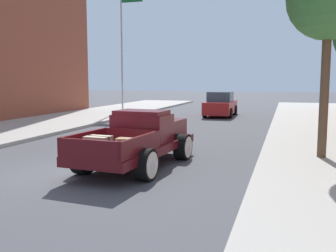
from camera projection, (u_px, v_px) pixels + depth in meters
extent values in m
plane|color=#47474C|center=(74.00, 174.00, 10.01)|extent=(140.00, 140.00, 0.00)
cube|color=#510F14|center=(137.00, 148.00, 10.91)|extent=(2.16, 5.03, 0.24)
cube|color=#510F14|center=(142.00, 128.00, 11.17)|extent=(1.65, 1.23, 0.80)
cube|color=#510F14|center=(142.00, 112.00, 11.07)|extent=(1.51, 1.05, 0.12)
cube|color=#3D4C5B|center=(151.00, 121.00, 11.68)|extent=(1.32, 0.15, 0.44)
cube|color=#510F14|center=(160.00, 128.00, 12.38)|extent=(1.44, 1.60, 0.52)
cube|color=silver|center=(169.00, 125.00, 13.12)|extent=(0.69, 0.16, 0.47)
cube|color=#510F14|center=(112.00, 151.00, 9.61)|extent=(1.86, 2.23, 0.04)
cube|color=#510F14|center=(85.00, 141.00, 9.88)|extent=(0.25, 2.10, 0.44)
cube|color=#510F14|center=(141.00, 145.00, 9.28)|extent=(0.25, 2.10, 0.44)
cube|color=#510F14|center=(89.00, 149.00, 8.65)|extent=(1.62, 0.21, 0.44)
cube|color=#510F14|center=(131.00, 137.00, 10.51)|extent=(1.62, 0.21, 0.44)
cylinder|color=black|center=(131.00, 143.00, 12.50)|extent=(0.43, 0.83, 0.80)
cylinder|color=silver|center=(126.00, 143.00, 12.57)|extent=(0.07, 0.65, 0.66)
cylinder|color=silver|center=(126.00, 143.00, 12.57)|extent=(0.04, 0.24, 0.24)
cylinder|color=black|center=(183.00, 147.00, 11.83)|extent=(0.43, 0.83, 0.80)
cylinder|color=silver|center=(189.00, 147.00, 11.77)|extent=(0.07, 0.65, 0.66)
cylinder|color=silver|center=(189.00, 147.00, 11.76)|extent=(0.04, 0.24, 0.24)
cylinder|color=black|center=(83.00, 159.00, 10.02)|extent=(0.43, 0.83, 0.80)
cylinder|color=silver|center=(77.00, 158.00, 10.09)|extent=(0.07, 0.65, 0.66)
cylinder|color=silver|center=(77.00, 158.00, 10.09)|extent=(0.04, 0.24, 0.24)
cylinder|color=black|center=(145.00, 165.00, 9.35)|extent=(0.43, 0.83, 0.80)
cylinder|color=silver|center=(152.00, 165.00, 9.29)|extent=(0.07, 0.65, 0.66)
cylinder|color=silver|center=(153.00, 165.00, 9.28)|extent=(0.04, 0.24, 0.24)
cube|color=gray|center=(98.00, 144.00, 9.32)|extent=(0.63, 0.49, 0.40)
cube|color=#3D2D1E|center=(98.00, 144.00, 9.32)|extent=(0.62, 0.10, 0.42)
cube|color=olive|center=(126.00, 144.00, 9.78)|extent=(0.45, 0.34, 0.28)
cube|color=#AD1E1E|center=(221.00, 107.00, 25.86)|extent=(1.76, 4.31, 0.80)
cube|color=#384C5B|center=(220.00, 96.00, 25.63)|extent=(1.54, 2.01, 0.64)
cylinder|color=black|center=(212.00, 110.00, 27.35)|extent=(0.23, 0.66, 0.66)
cylinder|color=black|center=(235.00, 110.00, 26.88)|extent=(0.23, 0.66, 0.66)
cylinder|color=black|center=(205.00, 112.00, 24.90)|extent=(0.23, 0.66, 0.66)
cylinder|color=black|center=(230.00, 113.00, 24.43)|extent=(0.23, 0.66, 0.66)
cylinder|color=#B2B2B7|center=(122.00, 50.00, 28.30)|extent=(0.12, 0.12, 9.00)
cylinder|color=brown|center=(324.00, 95.00, 11.31)|extent=(0.26, 0.26, 3.74)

